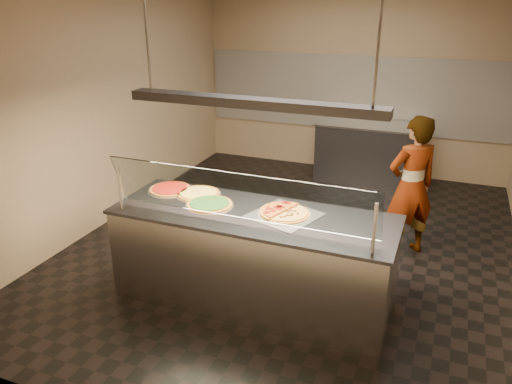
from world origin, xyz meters
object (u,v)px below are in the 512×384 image
at_px(half_pizza_pepperoni, 273,210).
at_px(pizza_tomato, 170,189).
at_px(pizza_spinach, 210,204).
at_px(perforated_tray, 285,214).
at_px(half_pizza_sausage, 296,214).
at_px(pizza_spatula, 203,193).
at_px(serving_counter, 253,257).
at_px(heat_lamp_housing, 253,103).
at_px(worker, 411,187).
at_px(pizza_cheese, 199,193).
at_px(sneeze_guard, 238,197).
at_px(prep_table, 367,152).

relative_size(half_pizza_pepperoni, pizza_tomato, 1.13).
bearing_deg(pizza_tomato, pizza_spinach, -20.78).
bearing_deg(half_pizza_pepperoni, pizza_tomato, 172.40).
relative_size(perforated_tray, half_pizza_sausage, 1.39).
bearing_deg(pizza_spatula, pizza_spinach, -48.66).
bearing_deg(half_pizza_pepperoni, half_pizza_sausage, -0.37).
height_order(serving_counter, pizza_spatula, pizza_spatula).
height_order(perforated_tray, pizza_tomato, pizza_tomato).
relative_size(half_pizza_sausage, pizza_spatula, 1.91).
relative_size(perforated_tray, pizza_spinach, 1.52).
xyz_separation_m(perforated_tray, heat_lamp_housing, (-0.28, -0.06, 1.01)).
distance_m(half_pizza_pepperoni, pizza_tomato, 1.19).
bearing_deg(worker, pizza_cheese, -3.24).
bearing_deg(worker, sneeze_guard, 18.45).
bearing_deg(pizza_tomato, sneeze_guard, -29.31).
relative_size(serving_counter, pizza_tomato, 5.91).
relative_size(half_pizza_pepperoni, half_pizza_sausage, 1.00).
bearing_deg(prep_table, pizza_tomato, -111.73).
xyz_separation_m(pizza_spinach, prep_table, (0.87, 3.80, -0.48)).
distance_m(half_pizza_sausage, prep_table, 3.78).
relative_size(sneeze_guard, half_pizza_pepperoni, 4.76).
relative_size(pizza_cheese, pizza_tomato, 1.01).
distance_m(serving_counter, pizza_tomato, 1.14).
bearing_deg(worker, pizza_tomato, -7.37).
height_order(sneeze_guard, worker, worker).
xyz_separation_m(sneeze_guard, perforated_tray, (0.28, 0.41, -0.29)).
xyz_separation_m(serving_counter, perforated_tray, (0.28, 0.06, 0.47)).
xyz_separation_m(half_pizza_sausage, pizza_spatula, (-1.01, 0.14, 0.00)).
xyz_separation_m(serving_counter, heat_lamp_housing, (0.00, -0.00, 1.48)).
relative_size(perforated_tray, pizza_spatula, 2.65).
height_order(serving_counter, pizza_spinach, pizza_spinach).
xyz_separation_m(half_pizza_sausage, prep_table, (0.03, 3.74, -0.49)).
bearing_deg(worker, pizza_spatula, -2.10).
height_order(prep_table, heat_lamp_housing, heat_lamp_housing).
bearing_deg(sneeze_guard, perforated_tray, 55.09).
distance_m(perforated_tray, pizza_cheese, 0.97).
relative_size(half_pizza_sausage, pizza_cheese, 1.11).
xyz_separation_m(pizza_spatula, prep_table, (1.04, 3.60, -0.49)).
xyz_separation_m(pizza_tomato, pizza_spatula, (0.39, -0.02, 0.01)).
height_order(perforated_tray, pizza_cheese, pizza_cheese).
bearing_deg(prep_table, half_pizza_sausage, -90.48).
xyz_separation_m(perforated_tray, prep_table, (0.14, 3.74, -0.47)).
height_order(perforated_tray, prep_table, perforated_tray).
height_order(half_pizza_pepperoni, pizza_spinach, half_pizza_pepperoni).
relative_size(pizza_tomato, heat_lamp_housing, 0.19).
bearing_deg(sneeze_guard, heat_lamp_housing, 90.00).
xyz_separation_m(sneeze_guard, worker, (1.27, 1.91, -0.42)).
bearing_deg(perforated_tray, pizza_spatula, 171.23).
distance_m(half_pizza_pepperoni, pizza_cheese, 0.86).
bearing_deg(serving_counter, sneeze_guard, -90.00).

